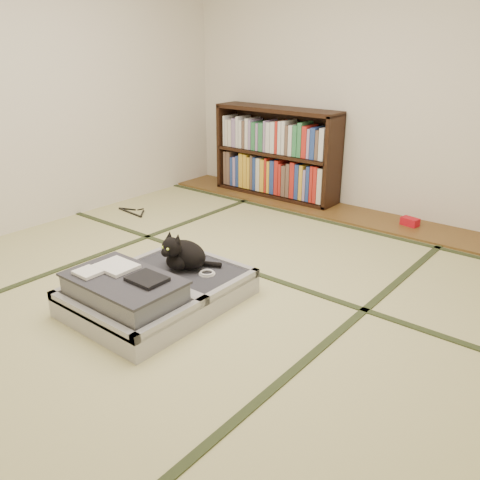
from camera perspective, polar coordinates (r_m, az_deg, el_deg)
The scene contains 10 objects.
floor at distance 3.46m, azimuth -4.31°, elevation -5.33°, with size 4.50×4.50×0.00m, color #C6C384.
wood_strip at distance 4.98m, azimuth 11.57°, elevation 2.99°, with size 4.00×0.50×0.02m, color brown.
red_item at distance 4.76m, azimuth 18.54°, elevation 1.97°, with size 0.15×0.09×0.07m, color red.
room_shell at distance 3.09m, azimuth -5.11°, elevation 19.68°, with size 4.50×4.50×4.50m.
tatami_borders at distance 3.79m, azimuth 0.78°, elevation -2.66°, with size 4.00×4.50×0.01m.
bookcase at distance 5.35m, azimuth 4.09°, elevation 9.55°, with size 1.37×0.31×0.92m.
suitcase at distance 3.20m, azimuth -9.76°, elevation -5.69°, with size 0.79×1.05×0.31m.
cat at distance 3.33m, azimuth -6.43°, elevation -1.61°, with size 0.35×0.35×0.28m.
cable_coil at distance 3.27m, azimuth -3.74°, elevation -3.75°, with size 0.11×0.11×0.03m.
hanger at distance 5.03m, azimuth -11.97°, elevation 3.12°, with size 0.39×0.19×0.01m.
Camera 1 is at (2.13, -2.23, 1.56)m, focal length 38.00 mm.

